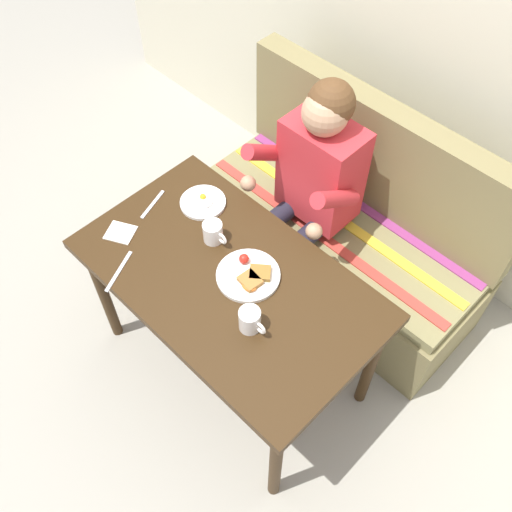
{
  "coord_description": "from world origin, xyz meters",
  "views": [
    {
      "loc": [
        0.97,
        -0.83,
        2.56
      ],
      "look_at": [
        0.0,
        0.15,
        0.72
      ],
      "focal_mm": 40.82,
      "sensor_mm": 36.0,
      "label": 1
    }
  ],
  "objects": [
    {
      "name": "fork",
      "position": [
        -0.49,
        0.03,
        0.73
      ],
      "size": [
        0.07,
        0.17,
        0.0
      ],
      "primitive_type": "cube",
      "rotation": [
        0.0,
        0.0,
        0.33
      ],
      "color": "silver",
      "rests_on": "table"
    },
    {
      "name": "table",
      "position": [
        0.0,
        0.0,
        0.65
      ],
      "size": [
        1.2,
        0.7,
        0.73
      ],
      "color": "#362310",
      "rests_on": "ground"
    },
    {
      "name": "plate_eggs",
      "position": [
        -0.35,
        0.18,
        0.74
      ],
      "size": [
        0.19,
        0.19,
        0.04
      ],
      "color": "white",
      "rests_on": "table"
    },
    {
      "name": "coffee_mug",
      "position": [
        0.22,
        -0.1,
        0.78
      ],
      "size": [
        0.12,
        0.08,
        0.09
      ],
      "color": "white",
      "rests_on": "table"
    },
    {
      "name": "ground_plane",
      "position": [
        0.0,
        0.0,
        0.0
      ],
      "size": [
        8.0,
        8.0,
        0.0
      ],
      "primitive_type": "plane",
      "color": "#9F9A8C"
    },
    {
      "name": "back_wall",
      "position": [
        0.0,
        1.27,
        1.3
      ],
      "size": [
        4.4,
        0.1,
        2.6
      ],
      "primitive_type": "cube",
      "color": "beige",
      "rests_on": "ground"
    },
    {
      "name": "person",
      "position": [
        -0.11,
        0.59,
        0.74
      ],
      "size": [
        0.45,
        0.61,
        1.21
      ],
      "color": "red",
      "rests_on": "ground"
    },
    {
      "name": "knife",
      "position": [
        -0.32,
        -0.28,
        0.73
      ],
      "size": [
        0.1,
        0.19,
        0.0
      ],
      "primitive_type": "cube",
      "rotation": [
        0.0,
        0.0,
        0.43
      ],
      "color": "silver",
      "rests_on": "table"
    },
    {
      "name": "plate_breakfast",
      "position": [
        0.06,
        0.05,
        0.74
      ],
      "size": [
        0.25,
        0.25,
        0.05
      ],
      "color": "white",
      "rests_on": "table"
    },
    {
      "name": "couch",
      "position": [
        0.0,
        0.76,
        0.33
      ],
      "size": [
        1.44,
        0.56,
        1.0
      ],
      "color": "olive",
      "rests_on": "ground"
    },
    {
      "name": "coffee_mug_second",
      "position": [
        -0.17,
        0.08,
        0.78
      ],
      "size": [
        0.12,
        0.08,
        0.09
      ],
      "color": "white",
      "rests_on": "table"
    },
    {
      "name": "napkin",
      "position": [
        -0.47,
        -0.16,
        0.73
      ],
      "size": [
        0.14,
        0.14,
        0.01
      ],
      "primitive_type": "cube",
      "rotation": [
        0.0,
        0.0,
        0.48
      ],
      "color": "white",
      "rests_on": "table"
    }
  ]
}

